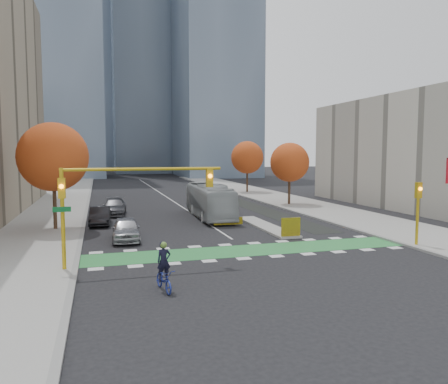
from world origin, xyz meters
TOP-DOWN VIEW (x-y plane):
  - ground at (0.00, 0.00)m, footprint 300.00×300.00m
  - sidewalk_west at (-13.50, 20.00)m, footprint 7.00×120.00m
  - sidewalk_east at (13.50, 20.00)m, footprint 7.00×120.00m
  - curb_west at (-10.00, 20.00)m, footprint 0.30×120.00m
  - curb_east at (10.00, 20.00)m, footprint 0.30×120.00m
  - bike_crossing at (0.00, 1.50)m, footprint 20.00×3.00m
  - centre_line at (0.00, 40.00)m, footprint 0.15×70.00m
  - bike_lane_paint at (7.50, 30.00)m, footprint 2.50×50.00m
  - median_island at (4.00, 9.00)m, footprint 1.60×10.00m
  - hazard_board at (4.00, 4.20)m, footprint 1.40×0.12m
  - building_east at (27.00, 16.00)m, footprint 14.00×30.00m
  - tower_nw at (-18.00, 90.00)m, footprint 22.00×22.00m
  - tower_nc at (6.00, 110.00)m, footprint 20.00×20.00m
  - tower_ne at (20.00, 85.00)m, footprint 18.00×24.00m
  - tower_far at (-4.00, 140.00)m, footprint 26.00×26.00m
  - tree_west at (-12.00, 12.00)m, footprint 5.20×5.20m
  - tree_east_near at (12.00, 22.00)m, footprint 4.40×4.40m
  - tree_east_far at (12.50, 38.00)m, footprint 4.80×4.80m
  - traffic_signal_west at (-7.93, -0.51)m, footprint 8.53×0.56m
  - traffic_signal_east at (10.50, -0.51)m, footprint 0.35×0.43m
  - cyclist at (-6.14, -4.93)m, footprint 0.96×1.95m
  - bus at (1.01, 15.43)m, footprint 3.05×11.17m
  - parked_car_a at (-7.04, 6.67)m, footprint 2.07×4.68m
  - parked_car_b at (-8.71, 13.82)m, footprint 1.83×4.62m
  - parked_car_c at (-7.37, 19.55)m, footprint 2.68×5.48m

SIDE VIEW (x-z plane):
  - ground at x=0.00m, z-range 0.00..0.00m
  - centre_line at x=0.00m, z-range 0.00..0.01m
  - bike_lane_paint at x=7.50m, z-range 0.00..0.01m
  - bike_crossing at x=0.00m, z-range 0.00..0.01m
  - sidewalk_west at x=-13.50m, z-range 0.00..0.15m
  - sidewalk_east at x=13.50m, z-range 0.00..0.15m
  - curb_west at x=-10.00m, z-range -0.01..0.15m
  - curb_east at x=10.00m, z-range -0.01..0.15m
  - median_island at x=4.00m, z-range 0.00..0.16m
  - cyclist at x=-6.14m, z-range -0.36..1.80m
  - parked_car_b at x=-8.71m, z-range 0.00..1.50m
  - parked_car_c at x=-7.37m, z-range 0.00..1.53m
  - parked_car_a at x=-7.04m, z-range 0.00..1.57m
  - hazard_board at x=4.00m, z-range 0.15..1.45m
  - bus at x=1.01m, z-range 0.00..3.08m
  - traffic_signal_east at x=10.50m, z-range 0.68..4.78m
  - traffic_signal_west at x=-7.93m, z-range 1.43..6.63m
  - tree_east_near at x=12.00m, z-range 1.33..8.40m
  - tree_east_far at x=12.50m, z-range 1.42..9.07m
  - tree_west at x=-12.00m, z-range 1.50..9.73m
  - building_east at x=27.00m, z-range 0.00..12.00m
  - tower_ne at x=20.00m, z-range 0.00..60.00m
  - tower_nw at x=-18.00m, z-range 0.00..70.00m
  - tower_far at x=-4.00m, z-range 0.00..80.00m
  - tower_nc at x=6.00m, z-range 0.00..90.00m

